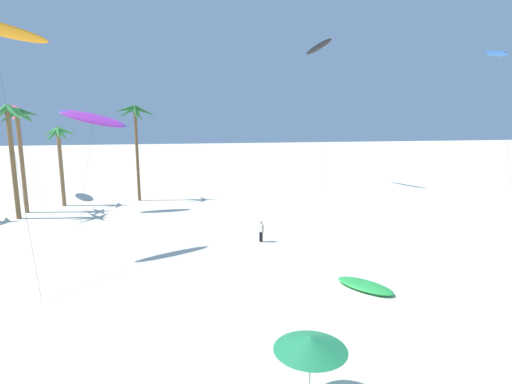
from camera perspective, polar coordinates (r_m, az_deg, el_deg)
The scene contains 11 objects.
palm_tree_1 at distance 45.58m, azimuth -30.72°, elevation 7.85°, with size 3.54×3.76×10.40m.
palm_tree_2 at distance 43.09m, azimuth -31.73°, elevation 7.92°, with size 4.68×4.83×10.61m.
palm_tree_3 at distance 47.30m, azimuth -26.24°, elevation 6.10°, with size 3.84×3.46×8.52m.
palm_tree_4 at distance 47.33m, azimuth -16.86°, elevation 9.40°, with size 4.51×3.94×10.84m.
flying_kite_0 at distance 54.72m, azimuth -31.17°, elevation 9.66°, with size 4.90×7.41×11.15m.
flying_kite_1 at distance 52.33m, azimuth 31.02°, elevation 16.53°, with size 4.95×11.00×17.03m.
flying_kite_2 at distance 42.72m, azimuth -22.17°, elevation 9.64°, with size 6.37×6.15×10.60m.
flying_kite_3 at distance 56.99m, azimuth 8.89°, elevation 19.74°, with size 2.18×6.41×19.53m.
grounded_kite_0 at distance 23.54m, azimuth 15.26°, elevation -12.74°, with size 3.07×3.55×0.35m.
person_foreground_walker at distance 30.63m, azimuth 0.72°, elevation -5.49°, with size 0.35×0.42×1.66m.
beach_umbrella at distance 13.78m, azimuth 7.79°, elevation -20.57°, with size 2.40×2.40×2.43m.
Camera 1 is at (-7.25, -6.81, 9.26)m, focal length 28.08 mm.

